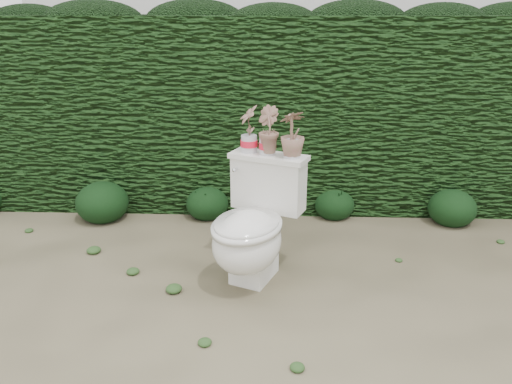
{
  "coord_description": "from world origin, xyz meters",
  "views": [
    {
      "loc": [
        0.02,
        -2.8,
        1.65
      ],
      "look_at": [
        -0.09,
        0.18,
        0.55
      ],
      "focal_mm": 35.0,
      "sensor_mm": 36.0,
      "label": 1
    }
  ],
  "objects_px": {
    "potted_plant_center": "(268,132)",
    "potted_plant_right": "(292,136)",
    "potted_plant_left": "(249,130)",
    "toilet": "(253,229)"
  },
  "relations": [
    {
      "from": "potted_plant_center",
      "to": "toilet",
      "type": "bearing_deg",
      "value": 130.54
    },
    {
      "from": "potted_plant_center",
      "to": "potted_plant_right",
      "type": "relative_size",
      "value": 1.05
    },
    {
      "from": "potted_plant_left",
      "to": "potted_plant_right",
      "type": "distance_m",
      "value": 0.3
    },
    {
      "from": "potted_plant_center",
      "to": "potted_plant_right",
      "type": "height_order",
      "value": "potted_plant_center"
    },
    {
      "from": "potted_plant_left",
      "to": "potted_plant_center",
      "type": "height_order",
      "value": "potted_plant_center"
    },
    {
      "from": "potted_plant_left",
      "to": "potted_plant_center",
      "type": "xyz_separation_m",
      "value": [
        0.12,
        -0.05,
        0.0
      ]
    },
    {
      "from": "potted_plant_center",
      "to": "potted_plant_left",
      "type": "bearing_deg",
      "value": 38.51
    },
    {
      "from": "toilet",
      "to": "potted_plant_left",
      "type": "bearing_deg",
      "value": 120.15
    },
    {
      "from": "potted_plant_right",
      "to": "potted_plant_center",
      "type": "bearing_deg",
      "value": -52.46
    },
    {
      "from": "potted_plant_center",
      "to": "potted_plant_right",
      "type": "bearing_deg",
      "value": -141.49
    }
  ]
}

